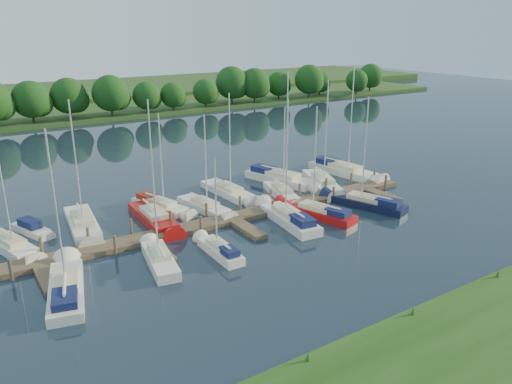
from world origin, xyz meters
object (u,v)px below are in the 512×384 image
sailboat_n_5 (206,208)px  sailboat_s_2 (219,251)px  motorboat (32,230)px  dock (235,221)px  sailboat_n_0 (12,247)px

sailboat_n_5 → sailboat_s_2: size_ratio=1.20×
motorboat → dock: bearing=133.2°
sailboat_n_5 → sailboat_n_0: bearing=-10.1°
dock → sailboat_s_2: 6.35m
dock → sailboat_n_5: size_ratio=4.24×
sailboat_s_2 → sailboat_n_5: bearing=69.3°
sailboat_n_0 → sailboat_n_5: (16.59, -0.30, -0.01)m
dock → sailboat_s_2: size_ratio=5.11×
motorboat → sailboat_s_2: (11.21, -12.00, -0.00)m
sailboat_n_0 → sailboat_s_2: sailboat_n_0 is taller
motorboat → sailboat_s_2: bearing=111.4°
dock → sailboat_n_5: bearing=99.5°
sailboat_n_5 → sailboat_s_2: (-3.47, -8.96, 0.05)m
sailboat_n_0 → sailboat_n_5: size_ratio=1.02×
sailboat_n_0 → motorboat: size_ratio=2.11×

